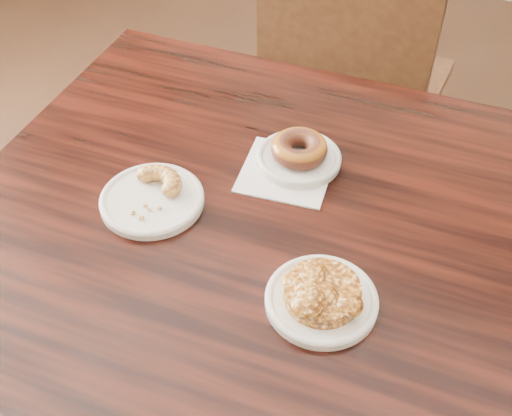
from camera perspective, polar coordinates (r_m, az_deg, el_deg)
The scene contains 9 objects.
cafe_table at distance 1.33m, azimuth -0.86°, elevation -12.97°, with size 0.98×0.98×0.75m, color black.
chair_far at distance 1.90m, azimuth 9.11°, elevation 10.66°, with size 0.48×0.48×0.90m, color black, non-canonical shape.
napkin at distance 1.13m, azimuth 2.71°, elevation 3.26°, with size 0.15×0.15×0.00m, color white.
plate_donut at distance 1.14m, azimuth 3.81°, elevation 4.41°, with size 0.15×0.15×0.01m, color silver.
plate_cruller at distance 1.08m, azimuth -9.22°, elevation 0.69°, with size 0.17×0.17×0.01m, color white.
plate_fritter at distance 0.94m, azimuth 5.83°, elevation -8.17°, with size 0.16×0.16×0.01m, color white.
glazed_donut at distance 1.13m, azimuth 3.87°, elevation 5.32°, with size 0.10×0.10×0.04m, color brown.
apple_fritter at distance 0.92m, azimuth 5.94°, elevation -7.27°, with size 0.15×0.15×0.04m, color #411A06, non-canonical shape.
cruller_fragment at distance 1.07m, azimuth -9.34°, elevation 1.46°, with size 0.10×0.10×0.03m, color brown, non-canonical shape.
Camera 1 is at (0.10, -0.67, 1.50)m, focal length 45.00 mm.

